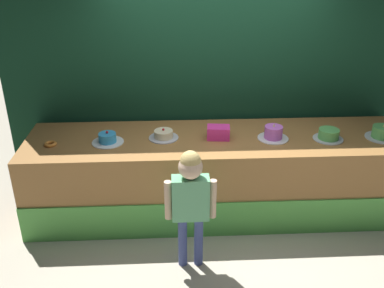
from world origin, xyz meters
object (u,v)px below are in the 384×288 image
object	(u,v)px
donut	(50,144)
cake_left	(164,135)
child_figure	(191,195)
cake_center	(273,133)
pink_box	(218,132)
cake_right	(329,135)
cake_far_left	(108,139)
cake_far_right	(382,133)

from	to	relation	value
donut	cake_left	bearing A→B (deg)	5.88
child_figure	cake_center	bearing A→B (deg)	43.12
pink_box	cake_left	distance (m)	0.59
child_figure	donut	bearing A→B (deg)	149.81
pink_box	donut	distance (m)	1.76
child_figure	donut	xyz separation A→B (m)	(-1.42, 0.82, 0.14)
child_figure	cake_left	world-z (taller)	child_figure
pink_box	donut	xyz separation A→B (m)	(-1.76, -0.08, -0.05)
child_figure	cake_right	bearing A→B (deg)	28.61
donut	cake_left	size ratio (longest dim) A/B	0.40
child_figure	cake_far_left	bearing A→B (deg)	133.91
cake_far_right	cake_left	bearing A→B (deg)	177.13
cake_left	cake_center	size ratio (longest dim) A/B	0.97
cake_left	child_figure	bearing A→B (deg)	-75.54
cake_far_left	cake_left	bearing A→B (deg)	8.03
child_figure	cake_far_right	xyz separation A→B (m)	(2.10, 0.83, 0.19)
donut	cake_center	size ratio (longest dim) A/B	0.38
donut	cake_center	distance (m)	2.35
child_figure	pink_box	distance (m)	0.99
pink_box	cake_far_left	bearing A→B (deg)	-177.71
cake_far_left	cake_left	xyz separation A→B (m)	(0.59, 0.08, -0.01)
child_figure	cake_right	distance (m)	1.74
cake_left	cake_far_right	size ratio (longest dim) A/B	0.93
cake_center	cake_right	world-z (taller)	cake_center
donut	cake_right	world-z (taller)	cake_right
cake_left	cake_right	xyz separation A→B (m)	(1.76, -0.12, 0.01)
cake_left	donut	bearing A→B (deg)	-174.12
pink_box	cake_left	bearing A→B (deg)	176.50
child_figure	cake_right	world-z (taller)	child_figure
donut	cake_far_right	size ratio (longest dim) A/B	0.37
child_figure	cake_center	xyz separation A→B (m)	(0.93, 0.87, 0.19)
cake_left	cake_far_left	bearing A→B (deg)	-171.97
child_figure	cake_far_left	xyz separation A→B (m)	(-0.83, 0.86, 0.17)
pink_box	cake_far_left	world-z (taller)	pink_box
cake_far_right	cake_far_left	bearing A→B (deg)	179.32
pink_box	cake_far_right	xyz separation A→B (m)	(1.76, -0.08, -0.01)
cake_right	cake_far_right	xyz separation A→B (m)	(0.59, 0.00, 0.01)
donut	cake_far_right	world-z (taller)	cake_far_right
child_figure	cake_right	xyz separation A→B (m)	(1.52, 0.83, 0.18)
pink_box	donut	world-z (taller)	pink_box
child_figure	cake_far_right	world-z (taller)	child_figure
cake_far_left	cake_far_right	xyz separation A→B (m)	(2.93, -0.03, 0.02)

